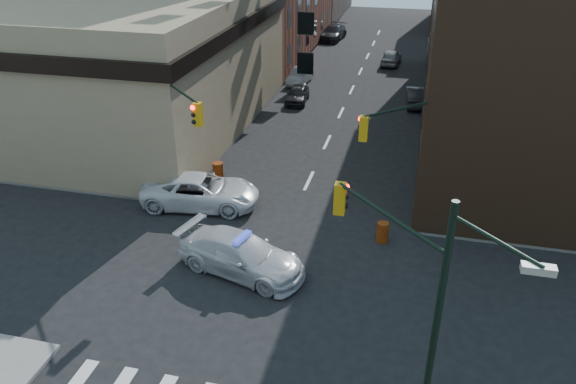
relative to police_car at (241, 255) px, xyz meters
The scene contains 23 objects.
ground 1.49m from the police_car, 30.54° to the right, with size 140.00×140.00×0.00m, color black.
sidewalk_nw 38.91m from the police_car, 124.33° to the left, with size 34.00×54.50×0.15m, color gray.
bank_building 22.80m from the police_car, 135.12° to the left, with size 22.00×22.00×9.00m, color #988263.
commercial_row_ne 26.72m from the police_car, 57.28° to the left, with size 14.00×34.00×14.00m, color #462D1C.
signal_pole_se 10.11m from the police_car, 40.91° to the right, with size 5.40×5.27×8.00m.
signal_pole_nw 7.58m from the police_car, 135.50° to the left, with size 3.58×3.67×8.00m.
signal_pole_ne 9.06m from the police_car, 34.45° to the left, with size 3.67×3.58×8.00m.
tree_ne_near 26.91m from the police_car, 71.37° to the left, with size 3.00×3.00×4.85m.
tree_ne_far 34.56m from the police_car, 75.62° to the left, with size 3.00×3.00×4.85m.
police_car is the anchor object (origin of this frame).
pickup 6.48m from the police_car, 127.03° to the left, with size 2.82×6.12×1.70m, color silver.
parked_car_wnear 23.27m from the police_car, 96.75° to the left, with size 1.56×3.88×1.32m, color black.
parked_car_wfar 28.38m from the police_car, 97.44° to the left, with size 1.40×4.00×1.32m, color #92959A.
parked_car_wdeep 46.34m from the police_car, 94.63° to the left, with size 2.24×5.50×1.60m, color black.
parked_car_enear 25.50m from the police_car, 75.10° to the left, with size 1.56×4.47×1.47m, color black.
parked_car_efar 36.76m from the police_car, 84.31° to the left, with size 1.72×4.27×1.45m, color gray.
pedestrian_a 10.44m from the police_car, 148.98° to the left, with size 0.68×0.45×1.88m, color black.
pedestrian_b 9.62m from the police_car, 140.30° to the left, with size 0.87×0.68×1.78m, color black.
pedestrian_c 12.92m from the police_car, 137.17° to the left, with size 1.14×0.47×1.94m, color black.
barrel_road 6.95m from the police_car, 34.02° to the left, with size 0.55×0.55×0.99m, color #EA570B.
barrel_bank 9.21m from the police_car, 116.25° to the left, with size 0.61×0.61×1.09m, color #C85209.
barricade_nw_a 10.29m from the police_car, 134.30° to the left, with size 1.25×0.63×0.94m, color #F0500B, non-canonical shape.
barricade_nw_b 10.55m from the police_car, 144.74° to the left, with size 1.06×0.53×0.79m, color #DC580A, non-canonical shape.
Camera 1 is at (5.69, -18.55, 14.48)m, focal length 35.00 mm.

